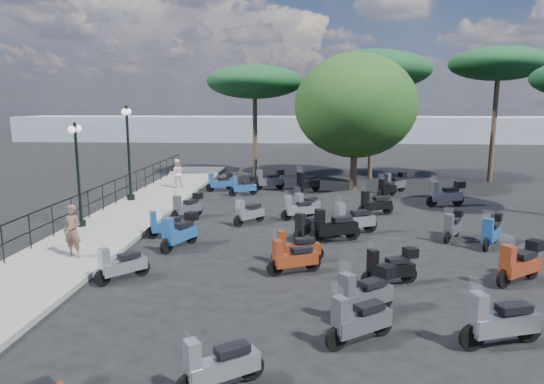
# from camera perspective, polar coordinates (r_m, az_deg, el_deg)

# --- Properties ---
(ground) EXTENTS (120.00, 120.00, 0.00)m
(ground) POSITION_cam_1_polar(r_m,az_deg,el_deg) (16.54, 1.61, -5.70)
(ground) COLOR black
(ground) RESTS_ON ground
(sidewalk) EXTENTS (3.00, 30.00, 0.15)m
(sidewalk) POSITION_cam_1_polar(r_m,az_deg,el_deg) (20.67, -16.38, -2.64)
(sidewalk) COLOR #63625E
(sidewalk) RESTS_ON ground
(railing) EXTENTS (0.04, 26.04, 1.10)m
(railing) POSITION_cam_1_polar(r_m,az_deg,el_deg) (20.81, -20.04, -0.45)
(railing) COLOR black
(railing) RESTS_ON sidewalk
(lamp_post_1) EXTENTS (0.43, 1.09, 3.77)m
(lamp_post_1) POSITION_cam_1_polar(r_m,az_deg,el_deg) (18.74, -21.89, 2.64)
(lamp_post_1) COLOR black
(lamp_post_1) RESTS_ON sidewalk
(lamp_post_2) EXTENTS (0.51, 1.26, 4.33)m
(lamp_post_2) POSITION_cam_1_polar(r_m,az_deg,el_deg) (23.21, -16.55, 5.10)
(lamp_post_2) COLOR black
(lamp_post_2) RESTS_ON sidewalk
(woman) EXTENTS (0.64, 0.50, 1.55)m
(woman) POSITION_cam_1_polar(r_m,az_deg,el_deg) (15.22, -22.42, -4.30)
(woman) COLOR brown
(woman) RESTS_ON sidewalk
(pedestrian_far) EXTENTS (0.91, 0.82, 1.53)m
(pedestrian_far) POSITION_cam_1_polar(r_m,az_deg,el_deg) (26.28, -11.16, 2.16)
(pedestrian_far) COLOR beige
(pedestrian_far) RESTS_ON sidewalk
(scooter_1) EXTENTS (1.12, 1.19, 1.23)m
(scooter_1) POSITION_cam_1_polar(r_m,az_deg,el_deg) (13.33, -17.34, -8.25)
(scooter_1) COLOR black
(scooter_1) RESTS_ON ground
(scooter_2) EXTENTS (0.94, 1.66, 1.41)m
(scooter_2) POSITION_cam_1_polar(r_m,az_deg,el_deg) (15.78, -10.79, -4.66)
(scooter_2) COLOR black
(scooter_2) RESTS_ON ground
(scooter_3) EXTENTS (1.42, 0.80, 1.21)m
(scooter_3) POSITION_cam_1_polar(r_m,az_deg,el_deg) (17.16, -12.33, -3.89)
(scooter_3) COLOR black
(scooter_3) RESTS_ON ground
(scooter_4) EXTENTS (1.07, 1.39, 1.28)m
(scooter_4) POSITION_cam_1_polar(r_m,az_deg,el_deg) (19.84, -9.92, -1.70)
(scooter_4) COLOR black
(scooter_4) RESTS_ON ground
(scooter_5) EXTENTS (1.40, 0.96, 1.25)m
(scooter_5) POSITION_cam_1_polar(r_m,az_deg,el_deg) (25.79, -6.10, 1.14)
(scooter_5) COLOR black
(scooter_5) RESTS_ON ground
(scooter_6) EXTENTS (1.34, 0.99, 1.24)m
(scooter_6) POSITION_cam_1_polar(r_m,az_deg,el_deg) (8.29, -6.27, -19.66)
(scooter_6) COLOR black
(scooter_6) RESTS_ON ground
(scooter_7) EXTENTS (1.54, 0.68, 1.26)m
(scooter_7) POSITION_cam_1_polar(r_m,az_deg,el_deg) (14.17, 2.89, -6.61)
(scooter_7) COLOR black
(scooter_7) RESTS_ON ground
(scooter_8) EXTENTS (1.47, 0.85, 1.26)m
(scooter_8) POSITION_cam_1_polar(r_m,az_deg,el_deg) (13.26, 2.48, -7.80)
(scooter_8) COLOR black
(scooter_8) RESTS_ON ground
(scooter_9) EXTENTS (1.10, 1.28, 1.27)m
(scooter_9) POSITION_cam_1_polar(r_m,az_deg,el_deg) (18.61, -2.74, -2.48)
(scooter_9) COLOR black
(scooter_9) RESTS_ON ground
(scooter_10) EXTENTS (1.13, 1.34, 1.31)m
(scooter_10) POSITION_cam_1_polar(r_m,az_deg,el_deg) (19.89, 4.07, -1.62)
(scooter_10) COLOR black
(scooter_10) RESTS_ON ground
(scooter_11) EXTENTS (1.64, 0.96, 1.40)m
(scooter_11) POSITION_cam_1_polar(r_m,az_deg,el_deg) (26.06, -0.30, 1.42)
(scooter_11) COLOR black
(scooter_11) RESTS_ON ground
(scooter_12) EXTENTS (1.41, 1.05, 1.32)m
(scooter_12) POSITION_cam_1_polar(r_m,az_deg,el_deg) (9.77, 10.19, -14.71)
(scooter_12) COLOR black
(scooter_12) RESTS_ON ground
(scooter_13) EXTENTS (1.50, 0.75, 1.24)m
(scooter_13) POSITION_cam_1_polar(r_m,az_deg,el_deg) (12.80, 13.76, -8.64)
(scooter_13) COLOR black
(scooter_13) RESTS_ON ground
(scooter_14) EXTENTS (1.75, 0.95, 1.48)m
(scooter_14) POSITION_cam_1_polar(r_m,az_deg,el_deg) (16.32, 7.31, -4.13)
(scooter_14) COLOR black
(scooter_14) RESTS_ON ground
(scooter_15) EXTENTS (1.02, 1.31, 1.25)m
(scooter_15) POSITION_cam_1_polar(r_m,az_deg,el_deg) (16.63, 4.23, -4.09)
(scooter_15) COLOR black
(scooter_15) RESTS_ON ground
(scooter_16) EXTENTS (1.45, 0.86, 1.25)m
(scooter_16) POSITION_cam_1_polar(r_m,az_deg,el_deg) (19.32, 3.11, -2.02)
(scooter_16) COLOR black
(scooter_16) RESTS_ON ground
(scooter_17) EXTENTS (1.29, 1.46, 1.46)m
(scooter_17) POSITION_cam_1_polar(r_m,az_deg,el_deg) (25.16, 4.17, 1.03)
(scooter_17) COLOR black
(scooter_17) RESTS_ON ground
(scooter_18) EXTENTS (1.45, 1.20, 1.37)m
(scooter_18) POSITION_cam_1_polar(r_m,az_deg,el_deg) (10.91, 10.95, -11.65)
(scooter_18) COLOR black
(scooter_18) RESTS_ON ground
(scooter_19) EXTENTS (1.75, 0.81, 1.43)m
(scooter_19) POSITION_cam_1_polar(r_m,az_deg,el_deg) (10.44, 25.25, -13.65)
(scooter_19) COLOR black
(scooter_19) RESTS_ON ground
(scooter_20) EXTENTS (1.50, 1.18, 1.39)m
(scooter_20) POSITION_cam_1_polar(r_m,az_deg,el_deg) (14.09, 27.14, -7.51)
(scooter_20) COLOR black
(scooter_20) RESTS_ON ground
(scooter_21) EXTENTS (1.73, 1.03, 1.48)m
(scooter_21) POSITION_cam_1_polar(r_m,az_deg,el_deg) (17.40, 9.72, -3.13)
(scooter_21) COLOR black
(scooter_21) RESTS_ON ground
(scooter_22) EXTENTS (1.57, 0.88, 1.34)m
(scooter_22) POSITION_cam_1_polar(r_m,az_deg,el_deg) (20.51, 12.01, -1.43)
(scooter_22) COLOR black
(scooter_22) RESTS_ON ground
(scooter_23) EXTENTS (1.43, 1.26, 1.39)m
(scooter_23) POSITION_cam_1_polar(r_m,az_deg,el_deg) (25.85, 14.18, 1.02)
(scooter_23) COLOR black
(scooter_23) RESTS_ON ground
(scooter_26) EXTENTS (1.05, 1.47, 1.32)m
(scooter_26) POSITION_cam_1_polar(r_m,az_deg,el_deg) (17.19, 24.41, -4.30)
(scooter_26) COLOR black
(scooter_26) RESTS_ON ground
(scooter_27) EXTENTS (0.98, 1.38, 1.24)m
(scooter_27) POSITION_cam_1_polar(r_m,az_deg,el_deg) (17.59, 20.51, -3.80)
(scooter_27) COLOR black
(scooter_27) RESTS_ON ground
(scooter_28) EXTENTS (1.81, 0.83, 1.48)m
(scooter_28) POSITION_cam_1_polar(r_m,az_deg,el_deg) (23.12, 19.78, -0.26)
(scooter_28) COLOR black
(scooter_28) RESTS_ON ground
(scooter_29) EXTENTS (1.09, 1.26, 1.25)m
(scooter_29) POSITION_cam_1_polar(r_m,az_deg,el_deg) (24.58, 13.34, 0.38)
(scooter_29) COLOR black
(scooter_29) RESTS_ON ground
(scooter_30) EXTENTS (1.40, 0.96, 1.25)m
(scooter_30) POSITION_cam_1_polar(r_m,az_deg,el_deg) (24.44, -3.34, 0.67)
(scooter_30) COLOR black
(scooter_30) RESTS_ON ground
(broadleaf_tree) EXTENTS (6.42, 6.42, 7.19)m
(broadleaf_tree) POSITION_cam_1_polar(r_m,az_deg,el_deg) (26.22, 9.79, 9.96)
(broadleaf_tree) COLOR #38281E
(broadleaf_tree) RESTS_ON ground
(pine_0) EXTENTS (6.85, 6.85, 7.75)m
(pine_0) POSITION_cam_1_polar(r_m,az_deg,el_deg) (30.44, 11.85, 13.83)
(pine_0) COLOR #38281E
(pine_0) RESTS_ON ground
(pine_1) EXTENTS (5.54, 5.54, 7.80)m
(pine_1) POSITION_cam_1_polar(r_m,az_deg,el_deg) (31.38, 25.13, 13.48)
(pine_1) COLOR #38281E
(pine_1) RESTS_ON ground
(pine_2) EXTENTS (5.95, 5.95, 6.94)m
(pine_2) POSITION_cam_1_polar(r_m,az_deg,el_deg) (30.54, -2.04, 12.80)
(pine_2) COLOR #38281E
(pine_2) RESTS_ON ground
(distant_hills) EXTENTS (70.00, 8.00, 3.00)m
(distant_hills) POSITION_cam_1_polar(r_m,az_deg,el_deg) (60.96, 3.30, 7.44)
(distant_hills) COLOR gray
(distant_hills) RESTS_ON ground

